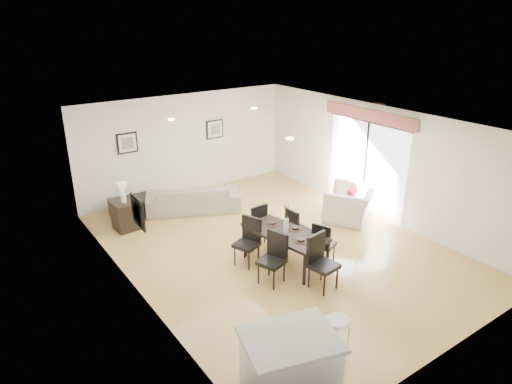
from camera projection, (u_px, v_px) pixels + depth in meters
ground at (275, 247)px, 9.70m from camera, size 8.00×8.00×0.00m
wall_back at (186, 144)px, 12.25m from camera, size 6.00×0.04×2.70m
wall_front at (456, 275)px, 6.16m from camera, size 6.00×0.04×2.70m
wall_left at (133, 225)px, 7.60m from camera, size 0.04×8.00×2.70m
wall_right at (376, 162)px, 10.81m from camera, size 0.04×8.00×2.70m
ceiling at (277, 122)px, 8.71m from camera, size 6.00×8.00×0.02m
sofa at (193, 198)px, 11.40m from camera, size 2.47×1.79×0.67m
armchair at (350, 204)px, 10.89m from camera, size 1.59×1.54×0.79m
courtyard_plant_a at (444, 178)px, 12.69m from camera, size 0.70×0.63×0.70m
courtyard_plant_b at (389, 163)px, 13.93m from camera, size 0.47×0.47×0.72m
dining_table at (286, 235)px, 8.87m from camera, size 1.10×1.75×0.68m
dining_chair_wnear at (274, 255)px, 8.30m from camera, size 0.55×0.55×0.96m
dining_chair_wfar at (249, 238)px, 8.93m from camera, size 0.56×0.56×0.96m
dining_chair_enear at (323, 241)px, 8.90m from camera, size 0.51×0.51×0.87m
dining_chair_efar at (295, 226)px, 9.53m from camera, size 0.41×0.41×0.87m
dining_chair_head at (320, 258)px, 8.12m from camera, size 0.51×0.51×1.02m
dining_chair_foot at (256, 222)px, 9.68m from camera, size 0.44×0.44×0.92m
vase at (286, 221)px, 8.76m from camera, size 0.77×1.18×0.60m
coffee_table at (133, 206)px, 11.21m from camera, size 1.10×0.72×0.42m
side_table at (126, 216)px, 10.40m from camera, size 0.53×0.53×0.66m
table_lamp at (123, 190)px, 10.16m from camera, size 0.25×0.25×0.48m
cushion at (351, 196)px, 10.66m from camera, size 0.40×0.31×0.39m
kitchen_island at (290, 363)px, 5.89m from camera, size 1.41×1.22×0.84m
bar_stool at (337, 326)px, 6.25m from camera, size 0.34×0.34×0.75m
framed_print_back_left at (127, 143)px, 11.26m from camera, size 0.52×0.04×0.52m
framed_print_back_right at (215, 129)px, 12.60m from camera, size 0.52×0.04×0.52m
framed_print_left_wall at (138, 212)px, 7.35m from camera, size 0.04×0.52×0.52m
sliding_door at (367, 147)px, 10.90m from camera, size 0.12×2.70×2.57m
courtyard at (425, 150)px, 13.31m from camera, size 6.00×6.00×2.00m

